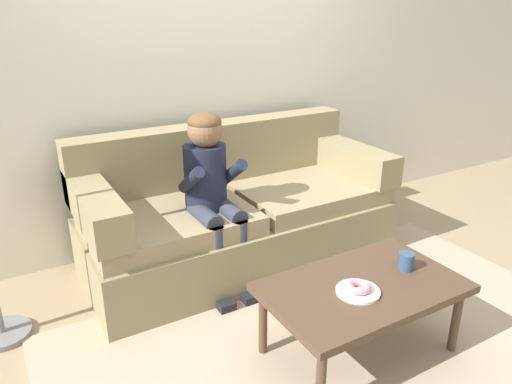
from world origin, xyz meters
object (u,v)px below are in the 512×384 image
mug (406,261)px  toy_controller (379,275)px  person_child (211,185)px  donut (358,287)px  couch (237,214)px  coffee_table (363,292)px

mug → toy_controller: bearing=56.3°
person_child → mug: bearing=-57.5°
donut → mug: mug is taller
mug → couch: bearing=106.5°
person_child → toy_controller: (0.95, -0.51, -0.65)m
couch → toy_controller: 1.03m
coffee_table → person_child: (-0.34, 0.99, 0.31)m
coffee_table → person_child: bearing=109.2°
couch → donut: 1.24m
person_child → toy_controller: bearing=-28.4°
person_child → donut: (0.27, -1.03, -0.23)m
toy_controller → mug: bearing=-141.5°
donut → mug: size_ratio=1.33×
couch → donut: couch is taller
person_child → couch: bearing=36.3°
coffee_table → mug: mug is taller
coffee_table → couch: bearing=93.2°
coffee_table → donut: bearing=-149.5°
toy_controller → person_child: bearing=133.7°
couch → coffee_table: couch is taller
couch → coffee_table: (0.07, -1.20, 0.03)m
couch → toy_controller: (0.67, -0.72, -0.31)m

